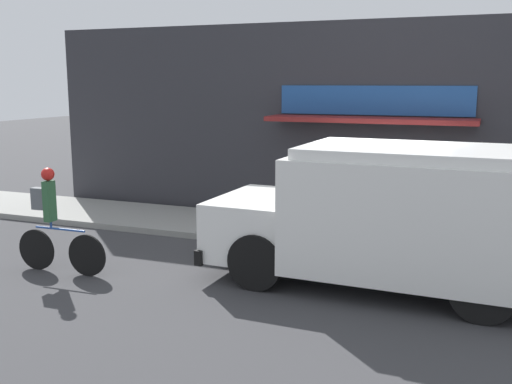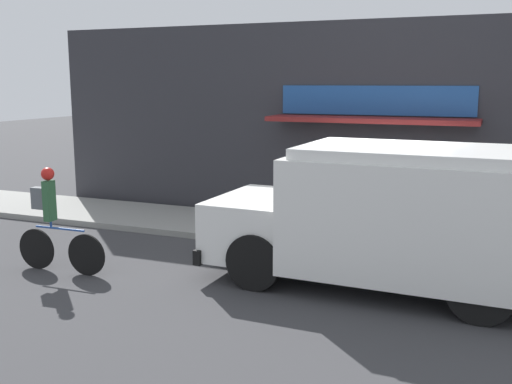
% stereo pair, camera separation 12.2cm
% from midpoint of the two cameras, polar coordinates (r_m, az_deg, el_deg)
% --- Properties ---
extents(ground_plane, '(70.00, 70.00, 0.00)m').
position_cam_midpoint_polar(ground_plane, '(11.00, 11.29, -6.25)').
color(ground_plane, '#38383A').
extents(sidewalk, '(28.00, 2.25, 0.13)m').
position_cam_midpoint_polar(sidewalk, '(12.04, 12.33, -4.50)').
color(sidewalk, gray).
rests_on(sidewalk, ground_plane).
extents(storefront, '(16.91, 1.08, 4.41)m').
position_cam_midpoint_polar(storefront, '(13.05, 13.69, 6.17)').
color(storefront, '#2D2D33').
rests_on(storefront, ground_plane).
extents(school_bus, '(5.29, 2.80, 2.18)m').
position_cam_midpoint_polar(school_bus, '(9.32, 13.49, -2.15)').
color(school_bus, white).
rests_on(school_bus, ground_plane).
extents(cyclist, '(1.70, 0.21, 1.75)m').
position_cam_midpoint_polar(cyclist, '(10.41, -18.41, -2.78)').
color(cyclist, black).
rests_on(cyclist, ground_plane).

